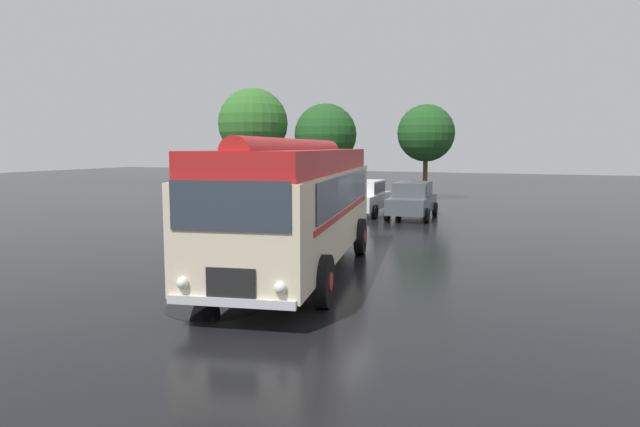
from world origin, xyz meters
TOP-DOWN VIEW (x-y plane):
  - ground_plane at (0.00, 0.00)m, footprint 120.00×120.00m
  - vintage_bus at (-0.55, -0.38)m, footprint 4.58×10.38m
  - car_near_left at (-3.16, 12.53)m, footprint 2.14×4.29m
  - car_mid_left at (-0.67, 12.09)m, footprint 2.21×4.32m
  - tree_far_left at (-13.63, 19.94)m, footprint 4.67×4.67m
  - tree_left_of_centre at (-9.05, 21.48)m, footprint 4.12×4.12m
  - tree_centre at (-2.35, 21.39)m, footprint 3.52×3.52m
  - puddle_patch at (-0.69, -4.01)m, footprint 2.01×2.01m

SIDE VIEW (x-z plane):
  - ground_plane at x=0.00m, z-range 0.00..0.00m
  - puddle_patch at x=-0.69m, z-range 0.00..0.01m
  - car_near_left at x=-3.16m, z-range 0.02..1.68m
  - car_mid_left at x=-0.67m, z-range 0.02..1.68m
  - vintage_bus at x=-0.55m, z-range 0.15..3.64m
  - tree_centre at x=-2.35m, z-range 1.10..6.98m
  - tree_left_of_centre at x=-9.05m, z-range 1.03..7.17m
  - tree_far_left at x=-13.63m, z-range 1.22..8.41m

